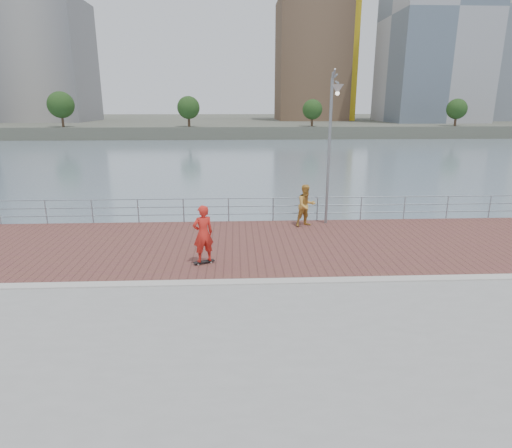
{
  "coord_description": "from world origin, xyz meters",
  "views": [
    {
      "loc": [
        -0.66,
        -12.07,
        5.33
      ],
      "look_at": [
        0.0,
        2.0,
        1.3
      ],
      "focal_mm": 30.0,
      "sensor_mm": 36.0,
      "label": 1
    }
  ],
  "objects_px": {
    "guardrail": "(251,207)",
    "bystander": "(306,205)",
    "street_lamp": "(333,123)",
    "skateboarder": "(203,234)"
  },
  "relations": [
    {
      "from": "street_lamp",
      "to": "bystander",
      "type": "height_order",
      "value": "street_lamp"
    },
    {
      "from": "street_lamp",
      "to": "bystander",
      "type": "distance_m",
      "value": 3.68
    },
    {
      "from": "guardrail",
      "to": "skateboarder",
      "type": "height_order",
      "value": "skateboarder"
    },
    {
      "from": "guardrail",
      "to": "street_lamp",
      "type": "height_order",
      "value": "street_lamp"
    },
    {
      "from": "guardrail",
      "to": "bystander",
      "type": "relative_size",
      "value": 21.03
    },
    {
      "from": "guardrail",
      "to": "bystander",
      "type": "bearing_deg",
      "value": -20.94
    },
    {
      "from": "street_lamp",
      "to": "bystander",
      "type": "xyz_separation_m",
      "value": [
        -1.0,
        0.04,
        -3.54
      ]
    },
    {
      "from": "guardrail",
      "to": "skateboarder",
      "type": "bearing_deg",
      "value": -108.52
    },
    {
      "from": "street_lamp",
      "to": "bystander",
      "type": "relative_size",
      "value": 3.41
    },
    {
      "from": "guardrail",
      "to": "bystander",
      "type": "xyz_separation_m",
      "value": [
        2.4,
        -0.92,
        0.26
      ]
    }
  ]
}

